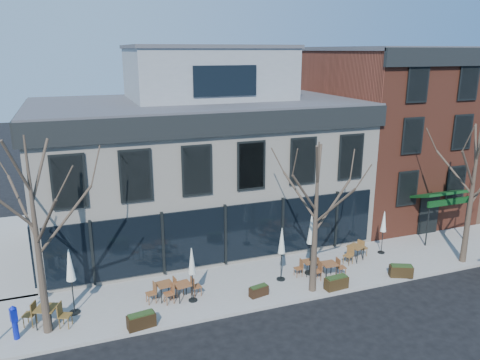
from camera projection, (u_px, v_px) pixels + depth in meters
name	position (u px, v px, depth m)	size (l,w,h in m)	color
ground	(225.00, 268.00, 24.39)	(120.00, 120.00, 0.00)	black
sidewalk_front	(300.00, 274.00, 23.51)	(33.50, 4.70, 0.15)	gray
sidewalk_side	(0.00, 253.00, 26.04)	(4.50, 12.00, 0.15)	gray
corner_building	(198.00, 159.00, 27.73)	(18.39, 10.39, 11.10)	silver
red_brick_building	(383.00, 131.00, 31.72)	(8.20, 11.78, 11.18)	brown
tree_corner	(37.00, 236.00, 17.53)	(3.93, 3.98, 7.92)	#382B21
tree_mid	(316.00, 217.00, 20.85)	(3.50, 3.55, 7.04)	#382B21
tree_right	(472.00, 191.00, 23.79)	(3.72, 3.77, 7.48)	#382B21
call_box	(14.00, 321.00, 17.95)	(0.30, 0.29, 1.45)	#0C1AA4
cafe_set_0	(47.00, 314.00, 18.84)	(2.01, 1.24, 1.05)	brown
cafe_set_1	(165.00, 289.00, 20.93)	(1.81, 0.82, 0.93)	brown
cafe_set_2	(183.00, 290.00, 20.90)	(1.83, 0.82, 0.94)	brown
cafe_set_3	(309.00, 266.00, 23.28)	(1.63, 0.67, 0.86)	brown
cafe_set_4	(329.00, 269.00, 22.87)	(1.83, 0.75, 0.96)	brown
cafe_set_5	(356.00, 251.00, 24.81)	(1.88, 1.19, 0.98)	brown
umbrella_0	(70.00, 269.00, 19.38)	(0.47, 0.47, 2.93)	black
umbrella_1	(192.00, 264.00, 20.42)	(0.41, 0.41, 2.55)	black
umbrella_2	(282.00, 244.00, 22.31)	(0.43, 0.43, 2.69)	black
umbrella_3	(311.00, 233.00, 22.87)	(0.50, 0.50, 3.11)	black
umbrella_4	(384.00, 224.00, 25.38)	(0.39, 0.39, 2.42)	black
planter_0	(141.00, 320.00, 18.82)	(1.18, 0.61, 0.63)	black
planter_1	(259.00, 291.00, 21.27)	(0.95, 0.53, 0.50)	black
planter_2	(336.00, 282.00, 21.89)	(1.16, 0.53, 0.63)	#332411
planter_3	(401.00, 271.00, 23.06)	(1.20, 0.86, 0.62)	black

